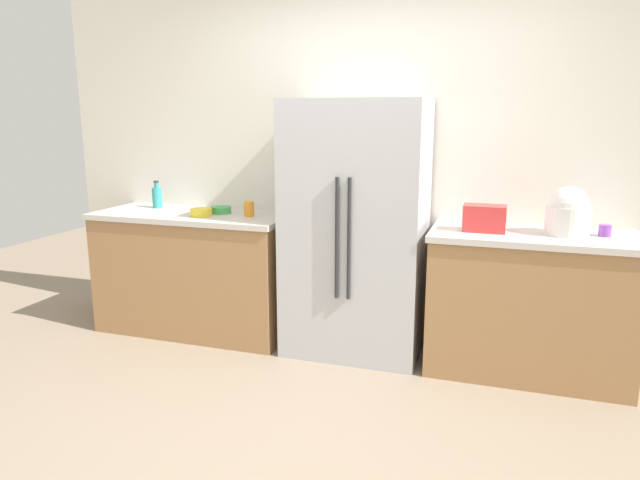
% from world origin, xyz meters
% --- Properties ---
extents(ground_plane, '(10.21, 10.21, 0.00)m').
position_xyz_m(ground_plane, '(0.00, 0.00, 0.00)').
color(ground_plane, gray).
extents(kitchen_back_panel, '(5.11, 0.10, 2.70)m').
position_xyz_m(kitchen_back_panel, '(0.00, 1.65, 1.35)').
color(kitchen_back_panel, silver).
rests_on(kitchen_back_panel, ground_plane).
extents(counter_left, '(1.50, 0.65, 0.92)m').
position_xyz_m(counter_left, '(-1.33, 1.28, 0.46)').
color(counter_left, '#9E7247').
rests_on(counter_left, ground_plane).
extents(counter_right, '(1.26, 0.65, 0.92)m').
position_xyz_m(counter_right, '(1.09, 1.28, 0.46)').
color(counter_right, '#9E7247').
rests_on(counter_right, ground_plane).
extents(refrigerator, '(0.94, 0.63, 1.75)m').
position_xyz_m(refrigerator, '(-0.06, 1.28, 0.87)').
color(refrigerator, '#B7BABF').
rests_on(refrigerator, ground_plane).
extents(toaster, '(0.26, 0.16, 0.17)m').
position_xyz_m(toaster, '(0.79, 1.24, 1.01)').
color(toaster, red).
rests_on(toaster, counter_right).
extents(rice_cooker, '(0.26, 0.26, 0.30)m').
position_xyz_m(rice_cooker, '(1.28, 1.29, 1.06)').
color(rice_cooker, silver).
rests_on(rice_cooker, counter_right).
extents(bottle_a, '(0.07, 0.07, 0.22)m').
position_xyz_m(bottle_a, '(-1.72, 1.41, 1.01)').
color(bottle_a, teal).
rests_on(bottle_a, counter_left).
extents(cup_a, '(0.07, 0.07, 0.07)m').
position_xyz_m(cup_a, '(1.49, 1.31, 0.96)').
color(cup_a, purple).
rests_on(cup_a, counter_right).
extents(cup_b, '(0.07, 0.07, 0.11)m').
position_xyz_m(cup_b, '(-0.86, 1.28, 0.98)').
color(cup_b, orange).
rests_on(cup_b, counter_left).
extents(bowl_a, '(0.15, 0.15, 0.05)m').
position_xyz_m(bowl_a, '(-1.12, 1.33, 0.95)').
color(bowl_a, green).
rests_on(bowl_a, counter_left).
extents(bowl_b, '(0.16, 0.16, 0.06)m').
position_xyz_m(bowl_b, '(-1.20, 1.18, 0.95)').
color(bowl_b, yellow).
rests_on(bowl_b, counter_left).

